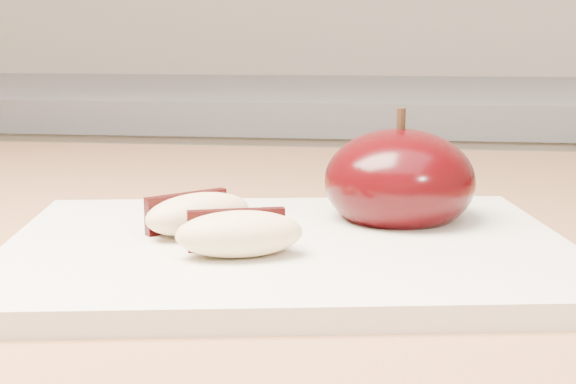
# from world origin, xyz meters

# --- Properties ---
(back_cabinet) EXTENTS (2.40, 0.62, 0.94)m
(back_cabinet) POSITION_xyz_m (0.00, 1.20, 0.47)
(back_cabinet) COLOR silver
(back_cabinet) RESTS_ON ground
(cutting_board) EXTENTS (0.32, 0.26, 0.01)m
(cutting_board) POSITION_xyz_m (-0.10, 0.39, 0.91)
(cutting_board) COLOR beige
(cutting_board) RESTS_ON island_counter
(apple_half) EXTENTS (0.10, 0.10, 0.07)m
(apple_half) POSITION_xyz_m (-0.04, 0.45, 0.93)
(apple_half) COLOR black
(apple_half) RESTS_ON cutting_board
(apple_wedge_a) EXTENTS (0.06, 0.06, 0.02)m
(apple_wedge_a) POSITION_xyz_m (-0.15, 0.40, 0.92)
(apple_wedge_a) COLOR #D6BA88
(apple_wedge_a) RESTS_ON cutting_board
(apple_wedge_b) EXTENTS (0.07, 0.05, 0.02)m
(apple_wedge_b) POSITION_xyz_m (-0.12, 0.36, 0.92)
(apple_wedge_b) COLOR #D6BA88
(apple_wedge_b) RESTS_ON cutting_board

